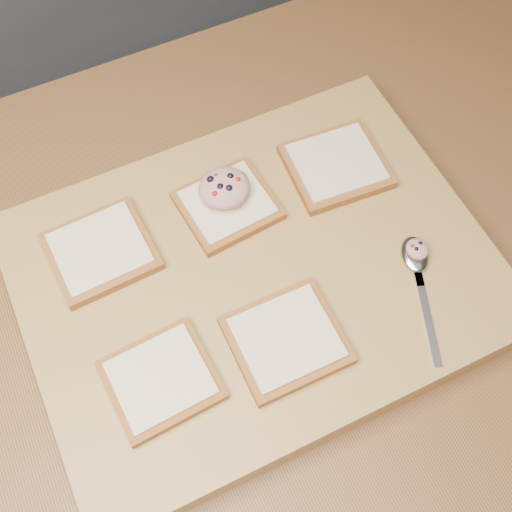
{
  "coord_description": "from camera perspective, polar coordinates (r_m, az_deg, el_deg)",
  "views": [
    {
      "loc": [
        -0.07,
        -0.34,
        1.61
      ],
      "look_at": [
        0.07,
        -0.03,
        0.97
      ],
      "focal_mm": 45.0,
      "sensor_mm": 36.0,
      "label": 1
    }
  ],
  "objects": [
    {
      "name": "cutting_board",
      "position": [
        0.77,
        0.0,
        -1.8
      ],
      "size": [
        0.54,
        0.41,
        0.04
      ],
      "primitive_type": "cube",
      "color": "#B1874B",
      "rests_on": "island_counter"
    },
    {
      "name": "bread_near_left",
      "position": [
        0.7,
        -8.43,
        -10.81
      ],
      "size": [
        0.12,
        0.11,
        0.02
      ],
      "color": "#A4642A",
      "rests_on": "cutting_board"
    },
    {
      "name": "bread_far_right",
      "position": [
        0.82,
        7.13,
        8.0
      ],
      "size": [
        0.13,
        0.12,
        0.02
      ],
      "color": "#A4642A",
      "rests_on": "cutting_board"
    },
    {
      "name": "bread_far_center",
      "position": [
        0.79,
        -2.55,
        4.57
      ],
      "size": [
        0.12,
        0.11,
        0.02
      ],
      "color": "#A4642A",
      "rests_on": "cutting_board"
    },
    {
      "name": "spoon",
      "position": [
        0.77,
        14.09,
        -0.64
      ],
      "size": [
        0.08,
        0.16,
        0.01
      ],
      "color": "silver",
      "rests_on": "cutting_board"
    },
    {
      "name": "spoon_salad",
      "position": [
        0.76,
        14.14,
        0.61
      ],
      "size": [
        0.03,
        0.03,
        0.02
      ],
      "color": "tan",
      "rests_on": "spoon"
    },
    {
      "name": "bread_near_center",
      "position": [
        0.71,
        2.72,
        -7.44
      ],
      "size": [
        0.12,
        0.11,
        0.02
      ],
      "color": "#A4642A",
      "rests_on": "cutting_board"
    },
    {
      "name": "island_counter",
      "position": [
        1.21,
        -3.8,
        -11.95
      ],
      "size": [
        2.0,
        0.8,
        0.9
      ],
      "color": "slate",
      "rests_on": "ground"
    },
    {
      "name": "ground",
      "position": [
        1.65,
        -2.84,
        -16.38
      ],
      "size": [
        4.0,
        4.0,
        0.0
      ],
      "primitive_type": "plane",
      "color": "#515459",
      "rests_on": "ground"
    },
    {
      "name": "bread_far_left",
      "position": [
        0.77,
        -13.64,
        0.46
      ],
      "size": [
        0.12,
        0.11,
        0.02
      ],
      "color": "#A4642A",
      "rests_on": "cutting_board"
    },
    {
      "name": "tuna_salad_dollop",
      "position": [
        0.77,
        -2.85,
        6.09
      ],
      "size": [
        0.06,
        0.06,
        0.03
      ],
      "color": "tan",
      "rests_on": "bread_far_center"
    }
  ]
}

